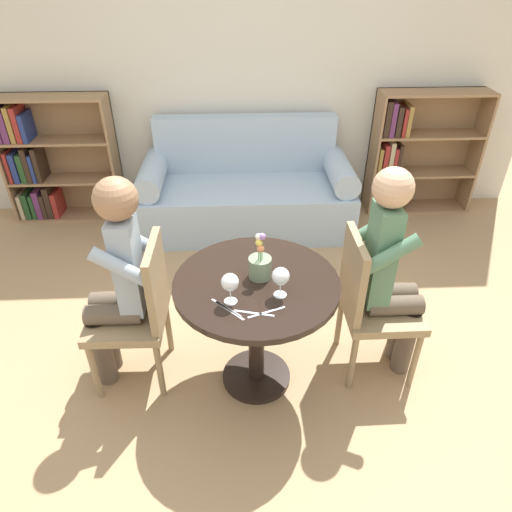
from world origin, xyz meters
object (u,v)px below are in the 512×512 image
object	(u,v)px
bookshelf_right	(409,155)
wine_glass_right	(281,277)
chair_left	(139,308)
chair_right	(370,300)
bookshelf_left	(48,162)
flower_vase	(260,265)
person_left	(117,280)
wine_glass_left	(230,283)
couch	(247,193)
person_right	(391,273)

from	to	relation	value
bookshelf_right	wine_glass_right	bearing A→B (deg)	-122.30
chair_left	chair_right	size ratio (longest dim) A/B	1.00
bookshelf_left	flower_vase	bearing A→B (deg)	-49.07
chair_left	person_left	distance (m)	0.21
bookshelf_left	chair_right	bearing A→B (deg)	-39.91
bookshelf_left	wine_glass_left	bearing A→B (deg)	-53.99
couch	chair_left	world-z (taller)	couch
flower_vase	person_right	bearing A→B (deg)	4.28
couch	chair_right	size ratio (longest dim) A/B	2.04
person_left	person_right	world-z (taller)	person_right
chair_left	wine_glass_left	size ratio (longest dim) A/B	5.63
bookshelf_right	wine_glass_right	distance (m)	2.66
chair_right	person_left	world-z (taller)	person_left
chair_right	person_left	distance (m)	1.38
chair_left	person_left	size ratio (longest dim) A/B	0.71
bookshelf_left	wine_glass_left	distance (m)	2.83
wine_glass_right	flower_vase	size ratio (longest dim) A/B	0.60
person_left	wine_glass_right	distance (m)	0.87
person_left	person_right	xyz separation A→B (m)	(1.45, 0.00, -0.00)
chair_left	wine_glass_right	size ratio (longest dim) A/B	5.70
bookshelf_left	person_left	world-z (taller)	person_left
bookshelf_left	flower_vase	size ratio (longest dim) A/B	4.24
couch	wine_glass_left	distance (m)	2.08
bookshelf_right	chair_right	size ratio (longest dim) A/B	1.24
bookshelf_right	chair_left	xyz separation A→B (m)	(-2.16, -2.03, -0.04)
chair_left	wine_glass_left	xyz separation A→B (m)	(0.51, -0.24, 0.34)
couch	chair_left	bearing A→B (deg)	-109.91
bookshelf_left	wine_glass_right	xyz separation A→B (m)	(1.89, -2.23, 0.30)
bookshelf_right	person_right	bearing A→B (deg)	-111.43
person_left	bookshelf_left	bearing A→B (deg)	-151.52
couch	person_right	world-z (taller)	person_right
chair_left	chair_right	world-z (taller)	same
chair_right	flower_vase	xyz separation A→B (m)	(-0.62, -0.05, 0.30)
wine_glass_left	flower_vase	bearing A→B (deg)	52.23
couch	person_right	size ratio (longest dim) A/B	1.43
bookshelf_right	wine_glass_left	world-z (taller)	bookshelf_right
flower_vase	couch	bearing A→B (deg)	90.62
bookshelf_right	person_left	xyz separation A→B (m)	(-2.25, -2.03, 0.15)
bookshelf_right	person_right	size ratio (longest dim) A/B	0.87
flower_vase	chair_right	bearing A→B (deg)	4.79
bookshelf_left	chair_left	size ratio (longest dim) A/B	1.24
bookshelf_left	person_right	distance (m)	3.23
chair_left	chair_right	distance (m)	1.28
chair_left	wine_glass_right	world-z (taller)	chair_left
chair_right	flower_vase	distance (m)	0.69
bookshelf_left	wine_glass_left	xyz separation A→B (m)	(1.65, -2.27, 0.30)
bookshelf_left	bookshelf_right	world-z (taller)	same
person_right	flower_vase	size ratio (longest dim) A/B	4.88
chair_right	person_left	bearing A→B (deg)	89.76
chair_left	flower_vase	distance (m)	0.73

